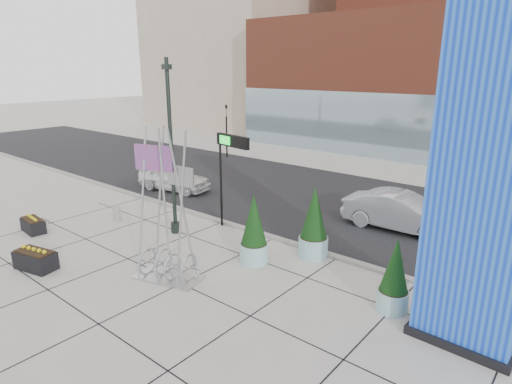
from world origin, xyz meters
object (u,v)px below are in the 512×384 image
Objects in this scene: concrete_bollard at (117,213)px; car_white_west at (174,178)px; lamp_post at (172,165)px; overhead_street_sign at (232,148)px; blue_pylon at (483,192)px; public_art_sculpture at (167,241)px; car_silver_mid at (401,212)px.

car_white_west reaches higher than concrete_bollard.
lamp_post reaches higher than car_white_west.
car_white_west is (-6.80, 2.37, -2.86)m from overhead_street_sign.
public_art_sculpture is at bearing -161.74° from blue_pylon.
car_silver_mid is at bearing -91.96° from car_white_west.
blue_pylon is 1.70× the size of car_silver_mid.
lamp_post is 1.73× the size of overhead_street_sign.
car_white_west is at bearing 140.36° from lamp_post.
blue_pylon is at bearing -3.17° from overhead_street_sign.
concrete_bollard is at bearing -171.61° from car_white_west.
blue_pylon is 11.75m from lamp_post.
blue_pylon is 17.79m from car_white_west.
lamp_post is at bearing -121.32° from overhead_street_sign.
car_white_west is (-1.85, 5.00, 0.42)m from concrete_bollard.
car_silver_mid is (4.29, 9.36, -0.53)m from public_art_sculpture.
public_art_sculpture is (-8.61, -2.52, -2.74)m from blue_pylon.
blue_pylon is at bearing -1.86° from lamp_post.
overhead_street_sign reaches higher than car_white_west.
blue_pylon is 1.64× the size of public_art_sculpture.
lamp_post is at bearing -179.92° from blue_pylon.
blue_pylon is 1.94× the size of car_white_west.
blue_pylon is at bearing 1.32° from concrete_bollard.
lamp_post is at bearing -141.51° from car_white_west.
public_art_sculpture reaches higher than car_white_west.
public_art_sculpture is 5.49m from overhead_street_sign.
blue_pylon reaches higher than lamp_post.
concrete_bollard is 5.34m from car_white_west.
overhead_street_sign is 0.96× the size of car_white_west.
public_art_sculpture is at bearing 153.00° from car_silver_mid.
car_silver_mid is at bearing 41.24° from lamp_post.
blue_pylon reaches higher than car_silver_mid.
overhead_street_sign reaches higher than concrete_bollard.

